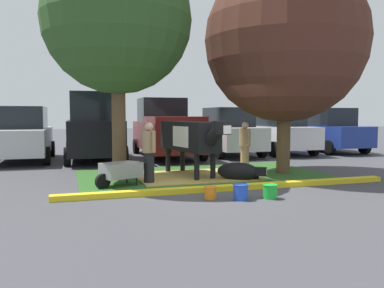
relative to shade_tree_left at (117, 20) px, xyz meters
name	(u,v)px	position (x,y,z in m)	size (l,w,h in m)	color
ground_plane	(217,188)	(2.05, -1.84, -4.17)	(80.00, 80.00, 0.00)	#424247
grass_island	(204,175)	(2.37, 0.01, -4.16)	(6.89, 4.12, 0.02)	#2D5B23
curb_yellow	(235,187)	(2.37, -2.20, -4.11)	(8.09, 0.24, 0.12)	yellow
hay_bedding	(195,176)	(2.06, -0.17, -4.14)	(3.20, 2.40, 0.04)	tan
shade_tree_left	(117,20)	(0.00, 0.00, 0.00)	(3.85, 3.85, 6.11)	brown
shade_tree_right	(285,42)	(4.74, -0.30, -0.34)	(4.64, 4.64, 6.16)	brown
cow_holstein	(191,137)	(1.97, -0.07, -3.05)	(1.14, 3.10, 1.58)	black
calf_lying	(239,172)	(2.99, -1.05, -3.93)	(1.26, 1.01, 0.48)	black
person_handler	(149,151)	(0.63, -0.84, -3.34)	(0.34, 0.51, 1.54)	black
person_visitor_near	(245,145)	(3.83, 0.40, -3.36)	(0.34, 0.53, 1.51)	#9E7F5B
wheelbarrow	(120,171)	(-0.10, -0.98, -3.78)	(1.57, 1.06, 0.63)	gray
bucket_orange	(210,192)	(1.48, -2.95, -4.03)	(0.27, 0.27, 0.26)	orange
bucket_blue	(241,192)	(2.05, -3.20, -4.00)	(0.33, 0.33, 0.32)	blue
bucket_green	(270,191)	(2.68, -3.27, -4.01)	(0.31, 0.31, 0.30)	green
sedan_silver	(23,135)	(-2.86, 5.24, -3.18)	(2.10, 4.44, 2.02)	silver
suv_black	(94,127)	(-0.33, 4.76, -2.90)	(2.21, 4.64, 2.52)	black
pickup_truck_maroon	(166,130)	(2.56, 5.24, -3.05)	(2.32, 5.45, 2.42)	maroon
hatchback_white	(228,132)	(5.25, 5.09, -3.18)	(2.10, 4.44, 2.02)	silver
sedan_red	(278,131)	(7.64, 5.08, -3.18)	(2.10, 4.44, 2.02)	silver
sedan_blue	(327,130)	(10.28, 5.11, -3.18)	(2.10, 4.44, 2.02)	navy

